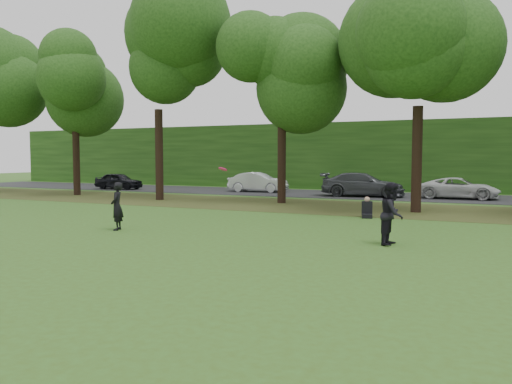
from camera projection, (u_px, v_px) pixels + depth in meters
ground at (183, 254)px, 12.44m from camera, size 120.00×120.00×0.00m
leaf_litter at (332, 207)px, 24.19m from camera, size 60.00×7.00×0.01m
street at (368, 195)px, 31.41m from camera, size 70.00×7.00×0.02m
far_hedge at (387, 156)px, 36.66m from camera, size 70.00×3.00×5.00m
player_left at (117, 206)px, 16.45m from camera, size 0.60×0.69×1.59m
player_right at (392, 214)px, 13.69m from camera, size 0.71×0.88×1.72m
parked_cars at (368, 186)px, 30.45m from camera, size 39.08×3.52×1.45m
frisbee at (223, 169)px, 15.29m from camera, size 0.38×0.36×0.16m
seated_person at (367, 210)px, 20.00m from camera, size 0.57×0.81×0.83m
tree_line at (326, 43)px, 23.73m from camera, size 55.30×7.90×12.31m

